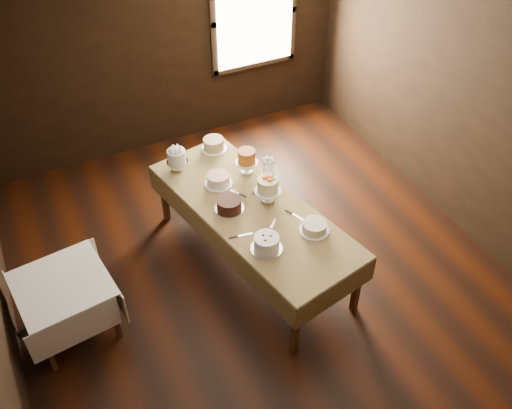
% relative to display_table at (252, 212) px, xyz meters
% --- Properties ---
extents(floor, '(5.00, 6.00, 0.01)m').
position_rel_display_table_xyz_m(floor, '(-0.03, -0.34, -0.73)').
color(floor, black).
rests_on(floor, ground).
extents(ceiling, '(5.00, 6.00, 0.01)m').
position_rel_display_table_xyz_m(ceiling, '(-0.03, -0.34, 2.07)').
color(ceiling, beige).
rests_on(ceiling, wall_back).
extents(wall_back, '(5.00, 0.02, 2.80)m').
position_rel_display_table_xyz_m(wall_back, '(-0.03, 2.66, 0.67)').
color(wall_back, black).
rests_on(wall_back, ground).
extents(wall_right, '(0.02, 6.00, 2.80)m').
position_rel_display_table_xyz_m(wall_right, '(2.47, -0.34, 0.67)').
color(wall_right, black).
rests_on(wall_right, ground).
extents(window, '(1.10, 0.05, 1.30)m').
position_rel_display_table_xyz_m(window, '(1.27, 2.60, 0.87)').
color(window, '#FFEABF').
rests_on(window, wall_back).
extents(display_table, '(1.50, 2.69, 0.79)m').
position_rel_display_table_xyz_m(display_table, '(0.00, 0.00, 0.00)').
color(display_table, '#442B15').
rests_on(display_table, ground).
extents(side_table, '(0.93, 0.93, 0.69)m').
position_rel_display_table_xyz_m(side_table, '(-1.99, -0.09, -0.11)').
color(side_table, '#442B15').
rests_on(side_table, ground).
extents(cake_meringue, '(0.24, 0.24, 0.26)m').
position_rel_display_table_xyz_m(cake_meringue, '(-0.47, 0.95, 0.18)').
color(cake_meringue, silver).
rests_on(cake_meringue, display_table).
extents(cake_speckled, '(0.33, 0.33, 0.14)m').
position_rel_display_table_xyz_m(cake_speckled, '(0.04, 1.13, 0.13)').
color(cake_speckled, white).
rests_on(cake_speckled, display_table).
extents(cake_lattice, '(0.32, 0.32, 0.11)m').
position_rel_display_table_xyz_m(cake_lattice, '(-0.17, 0.50, 0.11)').
color(cake_lattice, white).
rests_on(cake_lattice, display_table).
extents(cake_caramel, '(0.27, 0.27, 0.29)m').
position_rel_display_table_xyz_m(cake_caramel, '(0.21, 0.57, 0.18)').
color(cake_caramel, white).
rests_on(cake_caramel, display_table).
extents(cake_chocolate, '(0.31, 0.31, 0.12)m').
position_rel_display_table_xyz_m(cake_chocolate, '(-0.22, 0.09, 0.12)').
color(cake_chocolate, silver).
rests_on(cake_chocolate, display_table).
extents(cake_flowers, '(0.28, 0.28, 0.29)m').
position_rel_display_table_xyz_m(cake_flowers, '(0.20, 0.04, 0.18)').
color(cake_flowers, white).
rests_on(cake_flowers, display_table).
extents(cake_swirl, '(0.33, 0.33, 0.16)m').
position_rel_display_table_xyz_m(cake_swirl, '(-0.14, -0.60, 0.13)').
color(cake_swirl, silver).
rests_on(cake_swirl, display_table).
extents(cake_cream, '(0.34, 0.34, 0.11)m').
position_rel_display_table_xyz_m(cake_cream, '(0.40, -0.58, 0.11)').
color(cake_cream, white).
rests_on(cake_cream, display_table).
extents(cake_server_a, '(0.18, 0.19, 0.01)m').
position_rel_display_table_xyz_m(cake_server_a, '(0.08, -0.31, 0.06)').
color(cake_server_a, silver).
rests_on(cake_server_a, display_table).
extents(cake_server_b, '(0.12, 0.23, 0.01)m').
position_rel_display_table_xyz_m(cake_server_b, '(0.35, -0.33, 0.06)').
color(cake_server_b, silver).
rests_on(cake_server_b, display_table).
extents(cake_server_c, '(0.14, 0.22, 0.01)m').
position_rel_display_table_xyz_m(cake_server_c, '(-0.07, 0.32, 0.06)').
color(cake_server_c, silver).
rests_on(cake_server_c, display_table).
extents(cake_server_d, '(0.20, 0.17, 0.01)m').
position_rel_display_table_xyz_m(cake_server_d, '(0.22, 0.29, 0.06)').
color(cake_server_d, silver).
rests_on(cake_server_d, display_table).
extents(cake_server_e, '(0.24, 0.06, 0.01)m').
position_rel_display_table_xyz_m(cake_server_e, '(-0.24, -0.34, 0.06)').
color(cake_server_e, silver).
rests_on(cake_server_e, display_table).
extents(flower_vase, '(0.20, 0.20, 0.15)m').
position_rel_display_table_xyz_m(flower_vase, '(0.31, 0.26, 0.13)').
color(flower_vase, '#2D2823').
rests_on(flower_vase, display_table).
extents(flower_bouquet, '(0.14, 0.14, 0.20)m').
position_rel_display_table_xyz_m(flower_bouquet, '(0.31, 0.26, 0.32)').
color(flower_bouquet, white).
rests_on(flower_bouquet, flower_vase).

